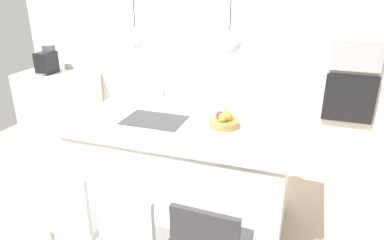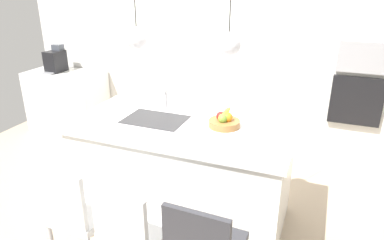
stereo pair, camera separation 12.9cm
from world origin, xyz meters
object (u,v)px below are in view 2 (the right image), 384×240
object	(u,v)px
oven	(356,101)
chair_near	(76,212)
chair_middle	(134,228)
coffee_machine	(56,61)
fruit_bowl	(224,121)
microwave	(364,57)

from	to	relation	value
oven	chair_near	distance (m)	3.20
oven	chair_middle	bearing A→B (deg)	-120.51
coffee_machine	chair_near	world-z (taller)	coffee_machine
oven	fruit_bowl	bearing A→B (deg)	-126.71
fruit_bowl	microwave	xyz separation A→B (m)	(1.12, 1.50, 0.35)
coffee_machine	microwave	size ratio (longest dim) A/B	0.70
oven	chair_middle	xyz separation A→B (m)	(-1.47, -2.49, -0.35)
microwave	chair_near	bearing A→B (deg)	-128.41
fruit_bowl	oven	distance (m)	1.88
oven	coffee_machine	bearing A→B (deg)	-175.77
microwave	chair_near	xyz separation A→B (m)	(-1.98, -2.50, -0.85)
microwave	oven	xyz separation A→B (m)	(0.00, 0.00, -0.50)
fruit_bowl	chair_middle	world-z (taller)	fruit_bowl
chair_middle	fruit_bowl	bearing A→B (deg)	70.58
microwave	chair_near	world-z (taller)	microwave
chair_near	chair_middle	xyz separation A→B (m)	(0.51, 0.00, -0.00)
oven	chair_near	xyz separation A→B (m)	(-1.98, -2.50, -0.35)
coffee_machine	oven	distance (m)	4.03
microwave	oven	bearing A→B (deg)	0.00
chair_near	coffee_machine	bearing A→B (deg)	132.80
microwave	chair_near	size ratio (longest dim) A/B	0.59
coffee_machine	oven	world-z (taller)	coffee_machine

